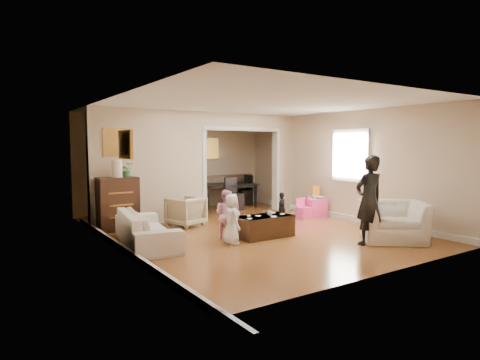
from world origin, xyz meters
TOP-DOWN VIEW (x-y plane):
  - floor at (0.00, 0.00)m, footprint 7.00×7.00m
  - partition_left at (-1.38, 1.80)m, footprint 2.75×0.18m
  - partition_right at (2.48, 1.80)m, footprint 0.55×0.18m
  - partition_header at (1.10, 1.80)m, footprint 2.22×0.18m
  - window_pane at (2.73, -0.40)m, footprint 0.03×0.95m
  - framed_art_partition at (-2.20, 1.70)m, footprint 0.45×0.03m
  - framed_art_sofa_wall at (-2.71, -0.60)m, footprint 0.03×0.55m
  - framed_art_alcove at (1.10, 3.44)m, footprint 0.45×0.03m
  - sofa at (-2.19, -0.08)m, footprint 1.10×2.17m
  - armchair_back at (-0.84, 1.13)m, footprint 0.88×0.89m
  - armchair_front at (1.79, -2.30)m, footprint 1.50×1.48m
  - dresser at (-2.23, 1.49)m, footprint 0.81×0.46m
  - table_lamp at (-2.23, 1.49)m, footprint 0.22×0.22m
  - potted_plant at (-2.03, 1.49)m, footprint 0.27×0.23m
  - coffee_table at (-0.04, -0.73)m, footprint 1.12×0.57m
  - coffee_cup at (0.06, -0.78)m, footprint 0.10×0.10m
  - play_table at (2.41, 0.44)m, footprint 0.54×0.54m
  - cereal_box at (2.53, 0.54)m, footprint 0.21×0.10m
  - cyan_cup at (2.31, 0.39)m, footprint 0.08×0.08m
  - toy_block at (2.29, 0.56)m, footprint 0.09×0.07m
  - play_bowl at (2.46, 0.32)m, footprint 0.26×0.26m
  - dining_table at (1.27, 3.07)m, footprint 2.07×1.37m
  - adult_person at (1.15, -2.25)m, footprint 0.63×0.45m
  - child_kneel_a at (-0.89, -0.88)m, footprint 0.36×0.49m
  - child_kneel_b at (-0.74, -0.43)m, footprint 0.50×0.55m
  - child_toddler at (1.01, 0.02)m, footprint 0.45×0.42m
  - craft_papers at (-0.00, -0.73)m, footprint 0.96×0.48m

SIDE VIEW (x-z plane):
  - floor at x=0.00m, z-range 0.00..0.00m
  - coffee_table at x=-0.04m, z-range 0.00..0.42m
  - play_table at x=2.41m, z-range 0.00..0.46m
  - sofa at x=-2.19m, z-range 0.00..0.60m
  - armchair_back at x=-0.84m, z-range 0.00..0.64m
  - dining_table at x=1.27m, z-range 0.00..0.68m
  - armchair_front at x=1.79m, z-range 0.00..0.74m
  - child_toddler at x=1.01m, z-range 0.00..0.74m
  - craft_papers at x=0.00m, z-range 0.42..0.42m
  - child_kneel_a at x=-0.89m, z-range 0.00..0.92m
  - coffee_cup at x=0.06m, z-range 0.42..0.51m
  - child_kneel_b at x=-0.74m, z-range 0.00..0.94m
  - toy_block at x=2.29m, z-range 0.46..0.51m
  - play_bowl at x=2.46m, z-range 0.46..0.51m
  - cyan_cup at x=2.31m, z-range 0.46..0.54m
  - dresser at x=-2.23m, z-range 0.00..1.12m
  - cereal_box at x=2.53m, z-range 0.46..0.76m
  - adult_person at x=1.15m, z-range 0.00..1.61m
  - potted_plant at x=-2.03m, z-range 1.12..1.42m
  - table_lamp at x=-2.23m, z-range 1.12..1.48m
  - partition_left at x=-1.38m, z-range 0.00..2.60m
  - partition_right at x=2.48m, z-range 0.00..2.60m
  - window_pane at x=2.73m, z-range 1.00..2.10m
  - framed_art_alcove at x=1.10m, z-range 1.42..1.98m
  - framed_art_sofa_wall at x=-2.71m, z-range 1.60..2.00m
  - framed_art_partition at x=-2.20m, z-range 1.58..2.12m
  - partition_header at x=1.10m, z-range 2.25..2.60m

